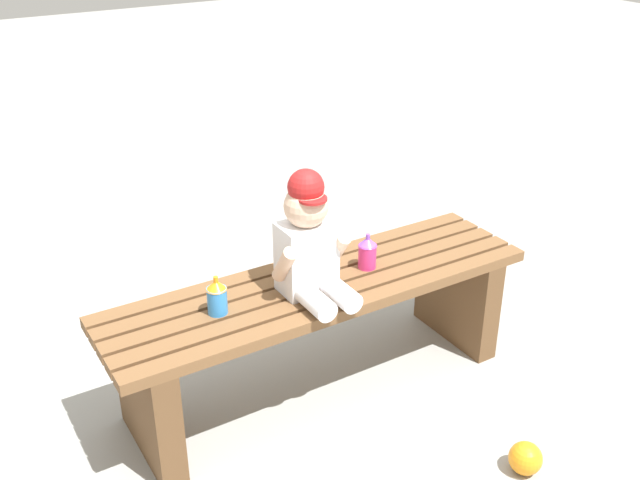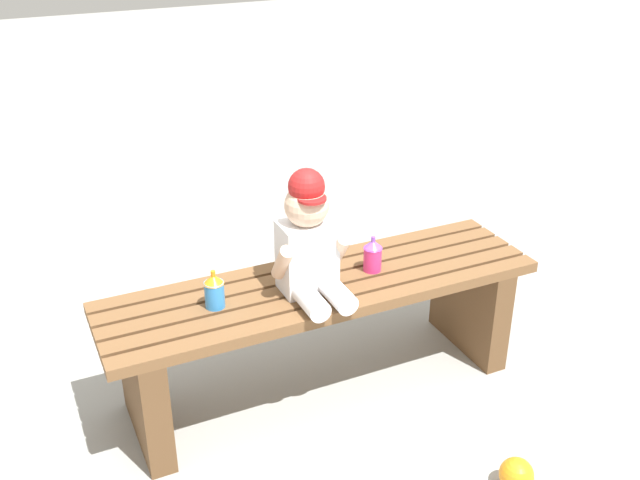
% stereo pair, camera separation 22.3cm
% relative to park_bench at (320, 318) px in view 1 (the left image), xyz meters
% --- Properties ---
extents(ground_plane, '(16.00, 16.00, 0.00)m').
position_rel_park_bench_xyz_m(ground_plane, '(0.00, 0.00, -0.28)').
color(ground_plane, '#999993').
extents(park_bench, '(1.44, 0.38, 0.42)m').
position_rel_park_bench_xyz_m(park_bench, '(0.00, 0.00, 0.00)').
color(park_bench, brown).
rests_on(park_bench, ground_plane).
extents(child_figure, '(0.23, 0.27, 0.40)m').
position_rel_park_bench_xyz_m(child_figure, '(-0.06, -0.04, 0.32)').
color(child_figure, white).
rests_on(child_figure, park_bench).
extents(sippy_cup_left, '(0.06, 0.06, 0.12)m').
position_rel_park_bench_xyz_m(sippy_cup_left, '(-0.36, -0.00, 0.20)').
color(sippy_cup_left, '#338CE5').
rests_on(sippy_cup_left, park_bench).
extents(sippy_cup_right, '(0.06, 0.06, 0.12)m').
position_rel_park_bench_xyz_m(sippy_cup_right, '(0.18, -0.00, 0.20)').
color(sippy_cup_right, '#E5337F').
rests_on(sippy_cup_right, park_bench).
extents(toy_ball, '(0.10, 0.10, 0.10)m').
position_rel_park_bench_xyz_m(toy_ball, '(0.31, -0.66, -0.23)').
color(toy_ball, orange).
rests_on(toy_ball, ground_plane).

